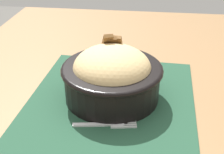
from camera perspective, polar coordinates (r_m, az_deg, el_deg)
table at (r=0.67m, az=0.89°, el=-10.05°), size 1.36×0.92×0.73m
placemat at (r=0.66m, az=-0.17°, el=-4.39°), size 0.41×0.37×0.00m
bowl at (r=0.64m, az=-0.01°, el=0.38°), size 0.22×0.22×0.13m
fork at (r=0.59m, az=-0.80°, el=-8.93°), size 0.03×0.12×0.00m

